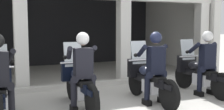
{
  "coord_description": "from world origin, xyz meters",
  "views": [
    {
      "loc": [
        -2.44,
        -5.07,
        1.71
      ],
      "look_at": [
        0.0,
        0.59,
        1.06
      ],
      "focal_mm": 44.85,
      "sensor_mm": 36.0,
      "label": 1
    }
  ],
  "objects_px": {
    "police_officer_center_right": "(155,62)",
    "motorcycle_far_right": "(198,73)",
    "police_officer_center_left": "(83,65)",
    "motorcycle_center_right": "(148,79)",
    "motorcycle_center_left": "(79,83)",
    "police_officer_far_right": "(206,57)"
  },
  "relations": [
    {
      "from": "police_officer_center_right",
      "to": "motorcycle_far_right",
      "type": "relative_size",
      "value": 0.78
    },
    {
      "from": "police_officer_center_left",
      "to": "motorcycle_center_right",
      "type": "relative_size",
      "value": 0.78
    },
    {
      "from": "motorcycle_center_right",
      "to": "motorcycle_far_right",
      "type": "bearing_deg",
      "value": 16.54
    },
    {
      "from": "motorcycle_center_right",
      "to": "police_officer_center_left",
      "type": "bearing_deg",
      "value": -166.17
    },
    {
      "from": "police_officer_center_left",
      "to": "motorcycle_far_right",
      "type": "height_order",
      "value": "police_officer_center_left"
    },
    {
      "from": "motorcycle_far_right",
      "to": "motorcycle_center_right",
      "type": "bearing_deg",
      "value": -164.3
    },
    {
      "from": "motorcycle_center_right",
      "to": "police_officer_center_right",
      "type": "height_order",
      "value": "police_officer_center_right"
    },
    {
      "from": "police_officer_center_left",
      "to": "motorcycle_far_right",
      "type": "relative_size",
      "value": 0.78
    },
    {
      "from": "motorcycle_far_right",
      "to": "motorcycle_center_left",
      "type": "bearing_deg",
      "value": -170.79
    },
    {
      "from": "police_officer_center_left",
      "to": "police_officer_far_right",
      "type": "bearing_deg",
      "value": 5.79
    },
    {
      "from": "motorcycle_center_right",
      "to": "police_officer_far_right",
      "type": "height_order",
      "value": "police_officer_far_right"
    },
    {
      "from": "police_officer_center_left",
      "to": "motorcycle_center_right",
      "type": "distance_m",
      "value": 1.64
    },
    {
      "from": "police_officer_far_right",
      "to": "police_officer_center_right",
      "type": "bearing_deg",
      "value": -164.3
    },
    {
      "from": "motorcycle_center_left",
      "to": "motorcycle_far_right",
      "type": "xyz_separation_m",
      "value": [
        3.15,
        0.01,
        0.0
      ]
    },
    {
      "from": "motorcycle_far_right",
      "to": "police_officer_far_right",
      "type": "bearing_deg",
      "value": -81.15
    },
    {
      "from": "police_officer_center_left",
      "to": "police_officer_far_right",
      "type": "distance_m",
      "value": 3.15
    },
    {
      "from": "police_officer_far_right",
      "to": "motorcycle_far_right",
      "type": "bearing_deg",
      "value": 98.85
    },
    {
      "from": "police_officer_center_left",
      "to": "motorcycle_far_right",
      "type": "xyz_separation_m",
      "value": [
        3.15,
        0.29,
        -0.44
      ]
    },
    {
      "from": "motorcycle_center_right",
      "to": "police_officer_far_right",
      "type": "relative_size",
      "value": 1.29
    },
    {
      "from": "police_officer_center_right",
      "to": "motorcycle_center_right",
      "type": "bearing_deg",
      "value": 99.69
    },
    {
      "from": "motorcycle_center_right",
      "to": "police_officer_center_right",
      "type": "relative_size",
      "value": 1.29
    },
    {
      "from": "motorcycle_center_left",
      "to": "motorcycle_center_right",
      "type": "relative_size",
      "value": 1.0
    }
  ]
}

